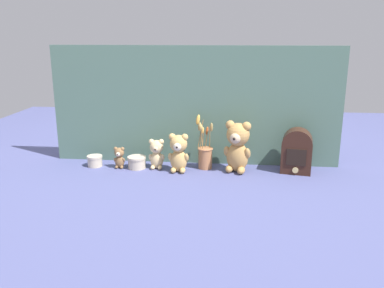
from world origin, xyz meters
TOP-DOWN VIEW (x-y plane):
  - ground_plane at (0.00, 0.00)m, footprint 4.00×4.00m
  - backdrop_wall at (0.00, 0.17)m, footprint 1.79×0.02m
  - teddy_bear_large at (0.27, 0.02)m, footprint 0.17×0.16m
  - teddy_bear_medium at (-0.08, -0.02)m, footprint 0.12×0.12m
  - teddy_bear_small at (-0.22, 0.03)m, footprint 0.10×0.09m
  - teddy_bear_tiny at (-0.45, 0.01)m, footprint 0.07×0.07m
  - flower_vase at (0.07, 0.06)m, footprint 0.12×0.11m
  - vintage_radio at (0.62, 0.04)m, footprint 0.19×0.15m
  - decorative_tin_tall at (-0.34, 0.02)m, footprint 0.11×0.11m
  - decorative_tin_short at (-0.61, 0.03)m, footprint 0.09×0.09m

SIDE VIEW (x-z plane):
  - ground_plane at x=0.00m, z-range 0.00..0.00m
  - decorative_tin_short at x=-0.61m, z-range 0.00..0.07m
  - decorative_tin_tall at x=-0.34m, z-range 0.00..0.07m
  - teddy_bear_tiny at x=-0.45m, z-range 0.00..0.14m
  - flower_vase at x=0.07m, z-range -0.07..0.26m
  - teddy_bear_small at x=-0.22m, z-range 0.00..0.19m
  - teddy_bear_medium at x=-0.08m, z-range 0.01..0.24m
  - vintage_radio at x=0.62m, z-range 0.00..0.27m
  - teddy_bear_large at x=0.27m, z-range 0.01..0.32m
  - backdrop_wall at x=0.00m, z-range 0.00..0.73m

